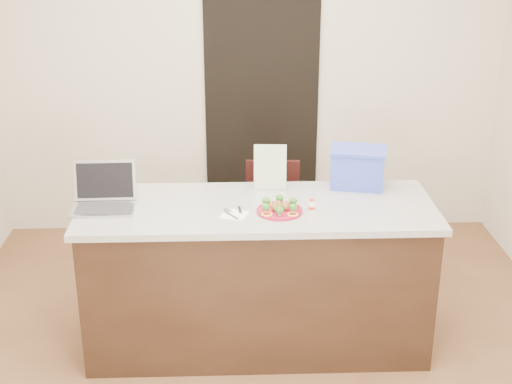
{
  "coord_description": "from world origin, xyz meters",
  "views": [
    {
      "loc": [
        -0.14,
        -3.54,
        2.51
      ],
      "look_at": [
        -0.01,
        0.2,
        1.02
      ],
      "focal_mm": 50.0,
      "sensor_mm": 36.0,
      "label": 1
    }
  ],
  "objects_px": {
    "blue_box": "(358,167)",
    "chair": "(273,214)",
    "island": "(257,276)",
    "yogurt_bottle": "(312,207)",
    "plate": "(280,211)",
    "napkin": "(235,215)",
    "laptop": "(104,195)"
  },
  "relations": [
    {
      "from": "plate",
      "to": "napkin",
      "type": "distance_m",
      "value": 0.26
    },
    {
      "from": "island",
      "to": "laptop",
      "type": "bearing_deg",
      "value": 178.39
    },
    {
      "from": "plate",
      "to": "chair",
      "type": "height_order",
      "value": "plate"
    },
    {
      "from": "plate",
      "to": "island",
      "type": "bearing_deg",
      "value": 139.82
    },
    {
      "from": "island",
      "to": "napkin",
      "type": "bearing_deg",
      "value": -134.04
    },
    {
      "from": "plate",
      "to": "napkin",
      "type": "height_order",
      "value": "plate"
    },
    {
      "from": "napkin",
      "to": "laptop",
      "type": "bearing_deg",
      "value": 167.84
    },
    {
      "from": "yogurt_bottle",
      "to": "chair",
      "type": "distance_m",
      "value": 1.07
    },
    {
      "from": "yogurt_bottle",
      "to": "island",
      "type": "bearing_deg",
      "value": 161.74
    },
    {
      "from": "laptop",
      "to": "chair",
      "type": "xyz_separation_m",
      "value": [
        1.03,
        0.83,
        -0.5
      ]
    },
    {
      "from": "island",
      "to": "blue_box",
      "type": "relative_size",
      "value": 5.4
    },
    {
      "from": "plate",
      "to": "napkin",
      "type": "bearing_deg",
      "value": -172.45
    },
    {
      "from": "yogurt_bottle",
      "to": "chair",
      "type": "height_order",
      "value": "yogurt_bottle"
    },
    {
      "from": "napkin",
      "to": "island",
      "type": "bearing_deg",
      "value": 45.96
    },
    {
      "from": "napkin",
      "to": "chair",
      "type": "height_order",
      "value": "napkin"
    },
    {
      "from": "blue_box",
      "to": "chair",
      "type": "distance_m",
      "value": 0.92
    },
    {
      "from": "blue_box",
      "to": "chair",
      "type": "relative_size",
      "value": 0.44
    },
    {
      "from": "yogurt_bottle",
      "to": "chair",
      "type": "relative_size",
      "value": 0.09
    },
    {
      "from": "laptop",
      "to": "napkin",
      "type": "bearing_deg",
      "value": -13.54
    },
    {
      "from": "blue_box",
      "to": "chair",
      "type": "bearing_deg",
      "value": 142.72
    },
    {
      "from": "blue_box",
      "to": "plate",
      "type": "bearing_deg",
      "value": -129.85
    },
    {
      "from": "blue_box",
      "to": "yogurt_bottle",
      "type": "bearing_deg",
      "value": -117.2
    },
    {
      "from": "blue_box",
      "to": "laptop",
      "type": "bearing_deg",
      "value": -157.78
    },
    {
      "from": "plate",
      "to": "blue_box",
      "type": "relative_size",
      "value": 0.68
    },
    {
      "from": "island",
      "to": "yogurt_bottle",
      "type": "bearing_deg",
      "value": -18.26
    },
    {
      "from": "napkin",
      "to": "chair",
      "type": "bearing_deg",
      "value": 74.36
    },
    {
      "from": "plate",
      "to": "yogurt_bottle",
      "type": "height_order",
      "value": "yogurt_bottle"
    },
    {
      "from": "island",
      "to": "yogurt_bottle",
      "type": "distance_m",
      "value": 0.58
    },
    {
      "from": "laptop",
      "to": "chair",
      "type": "distance_m",
      "value": 1.41
    },
    {
      "from": "chair",
      "to": "yogurt_bottle",
      "type": "bearing_deg",
      "value": -76.82
    },
    {
      "from": "chair",
      "to": "plate",
      "type": "bearing_deg",
      "value": -87.72
    },
    {
      "from": "napkin",
      "to": "chair",
      "type": "distance_m",
      "value": 1.11
    }
  ]
}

